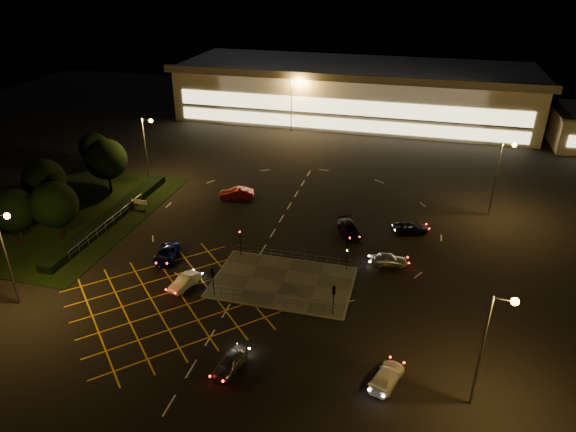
% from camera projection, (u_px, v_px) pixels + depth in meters
% --- Properties ---
extents(ground, '(180.00, 180.00, 0.00)m').
position_uv_depth(ground, '(270.00, 270.00, 55.54)').
color(ground, black).
rests_on(ground, ground).
extents(pedestrian_island, '(14.00, 9.00, 0.12)m').
position_uv_depth(pedestrian_island, '(283.00, 282.00, 53.33)').
color(pedestrian_island, '#4C4944').
rests_on(pedestrian_island, ground).
extents(grass_verge, '(18.00, 30.00, 0.08)m').
position_uv_depth(grass_verge, '(78.00, 215.00, 67.06)').
color(grass_verge, black).
rests_on(grass_verge, ground).
extents(hedge, '(2.00, 26.00, 1.00)m').
position_uv_depth(hedge, '(111.00, 217.00, 65.71)').
color(hedge, black).
rests_on(hedge, ground).
extents(supermarket, '(72.00, 26.50, 10.50)m').
position_uv_depth(supermarket, '(354.00, 91.00, 106.56)').
color(supermarket, beige).
rests_on(supermarket, ground).
extents(streetlight_sw, '(1.78, 0.56, 10.03)m').
position_uv_depth(streetlight_sw, '(7.00, 246.00, 47.12)').
color(streetlight_sw, slate).
rests_on(streetlight_sw, ground).
extents(streetlight_se, '(1.78, 0.56, 10.03)m').
position_uv_depth(streetlight_se, '(491.00, 337.00, 35.85)').
color(streetlight_se, slate).
rests_on(streetlight_se, ground).
extents(streetlight_nw, '(1.78, 0.56, 10.03)m').
position_uv_depth(streetlight_nw, '(147.00, 142.00, 73.45)').
color(streetlight_nw, slate).
rests_on(streetlight_nw, ground).
extents(streetlight_ne, '(1.78, 0.56, 10.03)m').
position_uv_depth(streetlight_ne, '(501.00, 168.00, 64.26)').
color(streetlight_ne, slate).
rests_on(streetlight_ne, ground).
extents(streetlight_far_left, '(1.78, 0.56, 10.03)m').
position_uv_depth(streetlight_far_left, '(293.00, 98.00, 96.14)').
color(streetlight_far_left, slate).
rests_on(streetlight_far_left, ground).
extents(streetlight_far_right, '(1.78, 0.56, 10.03)m').
position_uv_depth(streetlight_far_right, '(520.00, 110.00, 88.77)').
color(streetlight_far_right, slate).
rests_on(streetlight_far_right, ground).
extents(signal_sw, '(0.28, 0.30, 3.15)m').
position_uv_depth(signal_sw, '(213.00, 276.00, 50.21)').
color(signal_sw, black).
rests_on(signal_sw, pedestrian_island).
extents(signal_se, '(0.28, 0.30, 3.15)m').
position_uv_depth(signal_se, '(334.00, 294.00, 47.48)').
color(signal_se, black).
rests_on(signal_se, pedestrian_island).
extents(signal_nw, '(0.28, 0.30, 3.15)m').
position_uv_depth(signal_nw, '(240.00, 237.00, 57.09)').
color(signal_nw, black).
rests_on(signal_nw, pedestrian_island).
extents(signal_ne, '(0.28, 0.30, 3.15)m').
position_uv_depth(signal_ne, '(347.00, 251.00, 54.37)').
color(signal_ne, black).
rests_on(signal_ne, pedestrian_island).
extents(tree_a, '(5.04, 5.04, 6.86)m').
position_uv_depth(tree_a, '(13.00, 211.00, 58.67)').
color(tree_a, black).
rests_on(tree_a, ground).
extents(tree_b, '(5.40, 5.40, 7.35)m').
position_uv_depth(tree_b, '(44.00, 180.00, 65.89)').
color(tree_b, black).
rests_on(tree_b, ground).
extents(tree_c, '(5.76, 5.76, 7.84)m').
position_uv_depth(tree_c, '(106.00, 159.00, 71.73)').
color(tree_c, black).
rests_on(tree_c, ground).
extents(tree_d, '(4.68, 4.68, 6.37)m').
position_uv_depth(tree_d, '(94.00, 148.00, 78.69)').
color(tree_d, black).
rests_on(tree_d, ground).
extents(tree_e, '(5.40, 5.40, 7.35)m').
position_uv_depth(tree_e, '(54.00, 205.00, 59.35)').
color(tree_e, black).
rests_on(tree_e, ground).
extents(car_near_silver, '(2.28, 4.15, 1.34)m').
position_uv_depth(car_near_silver, '(230.00, 362.00, 41.95)').
color(car_near_silver, '#989A9E').
rests_on(car_near_silver, ground).
extents(car_queue_white, '(2.31, 4.01, 1.25)m').
position_uv_depth(car_queue_white, '(185.00, 282.00, 52.38)').
color(car_queue_white, silver).
rests_on(car_queue_white, ground).
extents(car_left_blue, '(3.00, 4.92, 1.27)m').
position_uv_depth(car_left_blue, '(167.00, 254.00, 57.30)').
color(car_left_blue, '#0E1455').
rests_on(car_left_blue, ground).
extents(car_far_dkgrey, '(3.96, 5.32, 1.43)m').
position_uv_depth(car_far_dkgrey, '(349.00, 229.00, 62.30)').
color(car_far_dkgrey, black).
rests_on(car_far_dkgrey, ground).
extents(car_right_silver, '(4.16, 2.23, 1.35)m').
position_uv_depth(car_right_silver, '(389.00, 259.00, 56.14)').
color(car_right_silver, silver).
rests_on(car_right_silver, ground).
extents(car_circ_red, '(4.99, 2.92, 1.55)m').
position_uv_depth(car_circ_red, '(237.00, 193.00, 71.50)').
color(car_circ_red, maroon).
rests_on(car_circ_red, ground).
extents(car_east_grey, '(4.79, 3.28, 1.22)m').
position_uv_depth(car_east_grey, '(411.00, 228.00, 62.87)').
color(car_east_grey, black).
rests_on(car_east_grey, ground).
extents(car_approach_white, '(2.99, 4.62, 1.25)m').
position_uv_depth(car_approach_white, '(387.00, 376.00, 40.58)').
color(car_approach_white, white).
rests_on(car_approach_white, ground).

